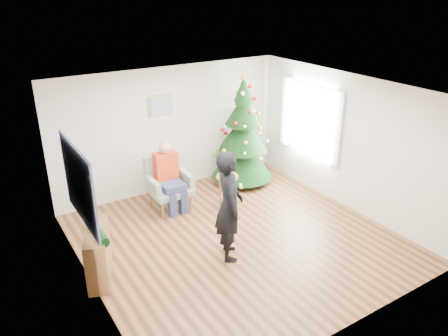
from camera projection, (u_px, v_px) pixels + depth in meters
floor at (238, 239)px, 7.59m from camera, size 5.00×5.00×0.00m
ceiling at (240, 91)px, 6.56m from camera, size 5.00×5.00×0.00m
wall_back at (171, 129)px, 9.02m from camera, size 5.00×0.00×5.00m
wall_front at (358, 242)px, 5.14m from camera, size 5.00×0.00×5.00m
wall_left at (84, 210)px, 5.85m from camera, size 0.00×5.00×5.00m
wall_right at (347, 142)px, 8.31m from camera, size 0.00×5.00×5.00m
window_panel at (311, 119)px, 8.99m from camera, size 0.04×1.30×1.40m
curtains at (309, 120)px, 8.98m from camera, size 0.05×1.75×1.50m
christmas_tree at (243, 135)px, 9.37m from camera, size 1.34×1.34×2.42m
stool at (227, 191)px, 8.58m from camera, size 0.43×0.43×0.65m
laptop at (227, 175)px, 8.45m from camera, size 0.42×0.40×0.03m
armchair at (169, 189)px, 8.52m from camera, size 0.82×0.74×1.03m
seated_person at (169, 176)px, 8.35m from camera, size 0.45×0.65×1.34m
standing_man at (229, 206)px, 6.79m from camera, size 0.67×0.78×1.81m
game_controller at (241, 186)px, 6.74m from camera, size 0.09×0.13×0.04m
console at (98, 253)px, 6.50m from camera, size 0.64×1.04×0.80m
garland at (95, 229)px, 6.33m from camera, size 0.14×0.90×0.14m
tapestry at (79, 185)px, 6.00m from camera, size 0.03×1.50×1.15m
framed_picture at (161, 105)px, 8.67m from camera, size 0.52×0.05×0.42m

